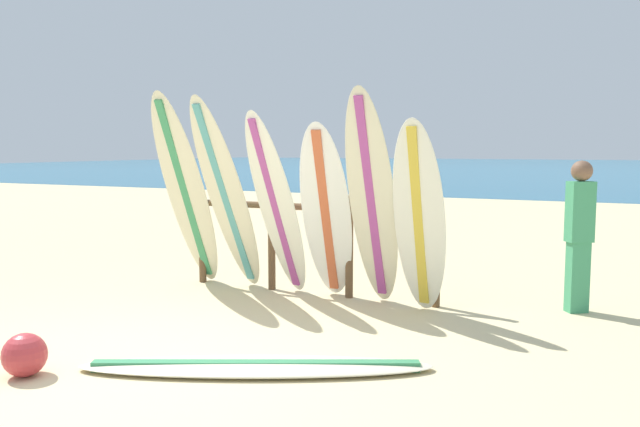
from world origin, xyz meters
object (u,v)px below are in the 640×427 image
Objects in this scene: surfboard_rack at (309,231)px; beachgoer_standing at (579,229)px; surfboard_leaning_far_left at (186,192)px; surfboard_leaning_center_right at (372,199)px; beach_ball at (25,355)px; surfboard_leaning_right at (419,217)px; surfboard_leaning_left at (227,196)px; surfboard_leaning_center_left at (276,206)px; surfboard_lying_on_sand at (256,366)px; surfboard_leaning_center at (326,213)px.

beachgoer_standing is (2.93, 0.41, 0.14)m from surfboard_rack.
surfboard_leaning_far_left is 2.35m from surfboard_leaning_center_right.
beachgoer_standing reaches higher than beach_ball.
surfboard_leaning_far_left is (-1.45, -0.41, 0.45)m from surfboard_rack.
surfboard_leaning_right reaches higher than beach_ball.
surfboard_leaning_center_left is (0.64, 0.04, -0.09)m from surfboard_leaning_left.
surfboard_leaning_right is (0.53, -0.03, -0.16)m from surfboard_leaning_center_right.
surfboard_leaning_far_left is at bearing -179.64° from surfboard_leaning_left.
surfboard_leaning_center is at bearing 100.66° from surfboard_lying_on_sand.
surfboard_rack is at bearing 165.58° from surfboard_leaning_right.
surfboard_leaning_left is at bearing 127.69° from surfboard_lying_on_sand.
surfboard_leaning_right is 1.27× the size of beachgoer_standing.
surfboard_leaning_center is (1.22, 0.14, -0.15)m from surfboard_leaning_left.
beachgoer_standing is at bearing 20.16° from surfboard_leaning_center_right.
surfboard_rack is 0.54m from surfboard_leaning_center_left.
surfboard_leaning_center_left reaches higher than surfboard_rack.
surfboard_leaning_center_right is (1.78, 0.07, 0.02)m from surfboard_leaning_left.
surfboard_leaning_left is 0.65m from surfboard_leaning_center_left.
surfboard_leaning_far_left is 7.18× the size of beach_ball.
surfboard_leaning_center_right is 2.18m from beachgoer_standing.
surfboard_leaning_left is 1.78m from surfboard_leaning_center_right.
beachgoer_standing is at bearing 10.63° from surfboard_leaning_far_left.
surfboard_leaning_left reaches higher than surfboard_leaning_center.
beachgoer_standing is (2.59, 0.68, -0.13)m from surfboard_leaning_center.
beach_ball is at bearing -126.04° from surfboard_leaning_right.
surfboard_leaning_center is at bearing -38.39° from surfboard_rack.
surfboard_leaning_center_left is at bearing 2.29° from surfboard_leaning_far_left.
surfboard_leaning_far_left reaches higher than surfboard_leaning_right.
surfboard_leaning_center is 0.99× the size of surfboard_leaning_right.
surfboard_leaning_center is (0.34, -0.27, 0.26)m from surfboard_rack.
surfboard_rack is 1.47× the size of surfboard_leaning_center_left.
surfboard_leaning_far_left is at bearing -179.10° from surfboard_leaning_right.
surfboard_rack is 1.56× the size of surfboard_leaning_right.
surfboard_rack reaches higher than surfboard_lying_on_sand.
surfboard_leaning_center_left reaches higher than beachgoer_standing.
surfboard_leaning_right reaches higher than surfboard_lying_on_sand.
surfboard_leaning_center_right is 0.55m from surfboard_leaning_right.
surfboard_leaning_center_right is at bearing 2.41° from surfboard_leaning_left.
surfboard_leaning_left reaches higher than beach_ball.
surfboard_leaning_far_left is 1.81m from surfboard_leaning_center.
surfboard_lying_on_sand is at bearing -73.20° from surfboard_rack.
beachgoer_standing is at bearing 27.44° from surfboard_leaning_right.
surfboard_leaning_left is (0.57, 0.00, -0.03)m from surfboard_leaning_far_left.
beachgoer_standing is 4.82× the size of beach_ball.
surfboard_leaning_far_left reaches higher than surfboard_lying_on_sand.
surfboard_leaning_right is (1.67, -0.00, -0.06)m from surfboard_leaning_center_left.
surfboard_leaning_far_left reaches higher than surfboard_leaning_center_left.
surfboard_leaning_center is 2.68m from beachgoer_standing.
surfboard_leaning_center is 0.85× the size of surfboard_leaning_center_right.
surfboard_lying_on_sand is at bearing 28.77° from beach_ball.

